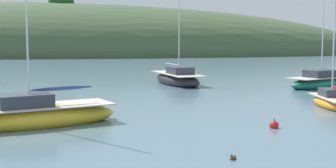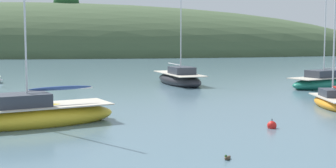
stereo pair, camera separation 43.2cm
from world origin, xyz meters
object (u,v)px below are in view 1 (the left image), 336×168
at_px(mooring_buoy_inner, 274,125).
at_px(sailboat_black_sloop, 333,102).
at_px(sailboat_navy_dinghy, 36,116).
at_px(sailboat_blue_center, 178,79).
at_px(duck_straggler, 233,158).
at_px(sailboat_red_portside, 324,82).

bearing_deg(mooring_buoy_inner, sailboat_black_sloop, 47.88).
bearing_deg(sailboat_navy_dinghy, sailboat_blue_center, 64.43).
relative_size(sailboat_blue_center, mooring_buoy_inner, 20.16).
distance_m(sailboat_black_sloop, duck_straggler, 14.48).
height_order(sailboat_navy_dinghy, sailboat_black_sloop, sailboat_navy_dinghy).
height_order(sailboat_red_portside, mooring_buoy_inner, sailboat_red_portside).
bearing_deg(sailboat_red_portside, duck_straggler, -119.39).
relative_size(sailboat_red_portside, sailboat_black_sloop, 1.57).
xyz_separation_m(sailboat_navy_dinghy, mooring_buoy_inner, (11.16, -1.72, -0.34)).
distance_m(sailboat_red_portside, duck_straggler, 25.33).
height_order(sailboat_black_sloop, mooring_buoy_inner, sailboat_black_sloop).
bearing_deg(sailboat_red_portside, mooring_buoy_inner, -119.20).
xyz_separation_m(mooring_buoy_inner, duck_straggler, (-3.19, -5.54, -0.07)).
height_order(sailboat_navy_dinghy, duck_straggler, sailboat_navy_dinghy).
xyz_separation_m(sailboat_red_portside, mooring_buoy_inner, (-9.24, -16.53, -0.31)).
relative_size(sailboat_navy_dinghy, sailboat_red_portside, 0.96).
distance_m(mooring_buoy_inner, duck_straggler, 6.39).
distance_m(sailboat_navy_dinghy, duck_straggler, 10.79).
bearing_deg(sailboat_blue_center, mooring_buoy_inner, -83.61).
relative_size(sailboat_blue_center, duck_straggler, 27.96).
relative_size(sailboat_blue_center, sailboat_red_portside, 1.08).
xyz_separation_m(sailboat_black_sloop, mooring_buoy_inner, (-5.48, -6.06, -0.21)).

